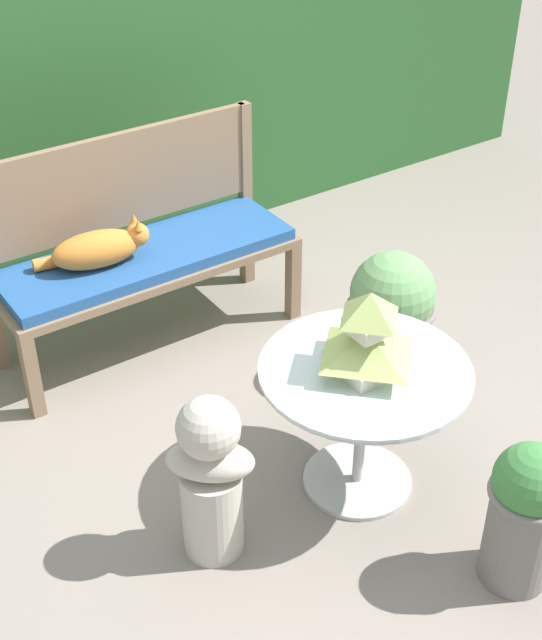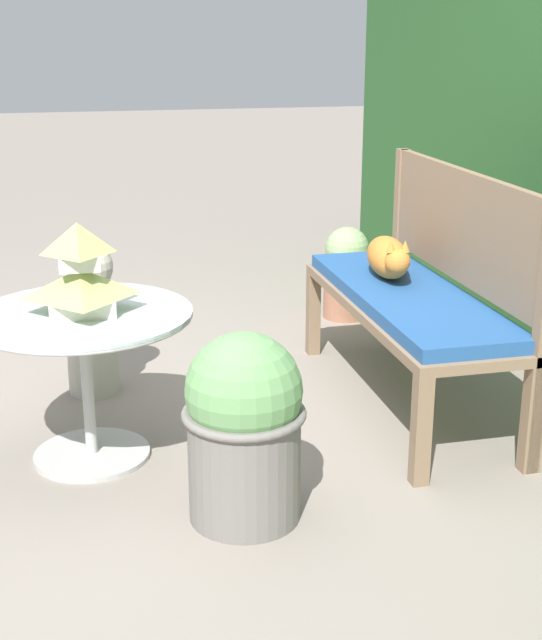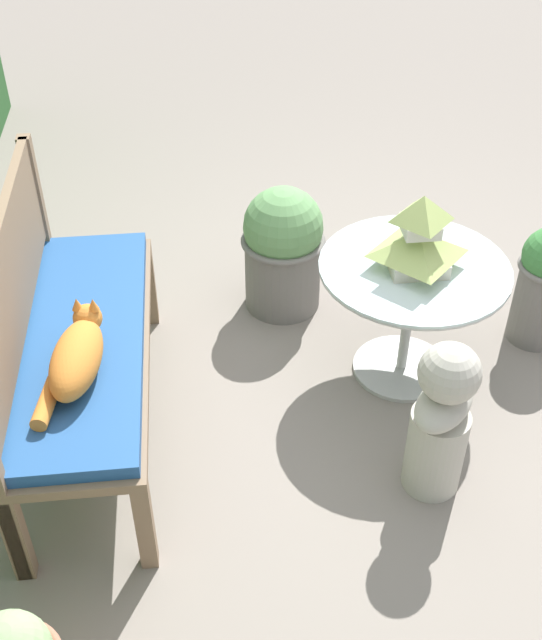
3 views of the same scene
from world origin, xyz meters
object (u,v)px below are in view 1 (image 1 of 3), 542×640
Objects in this scene: pagoda_birdhouse at (368,337)px; garden_bust at (211,476)px; potted_plant_table_near at (525,511)px; potted_plant_table_far at (391,317)px; cat at (98,248)px; garden_bench at (147,263)px; patio_table at (364,393)px.

pagoda_birdhouse is 0.48× the size of garden_bust.
potted_plant_table_far is at bearing 71.38° from potted_plant_table_near.
cat reaches higher than garden_bust.
garden_bench is 1.16m from potted_plant_table_far.
potted_plant_table_near is at bearing -0.87° from garden_bust.
garden_bench is 4.39× the size of pagoda_birdhouse.
cat reaches higher than patio_table.
potted_plant_table_near is at bearing -76.20° from patio_table.
garden_bench is 2.25× the size of potted_plant_table_far.
potted_plant_table_near is (0.38, -2.02, -0.12)m from garden_bench.
cat is at bearing 139.26° from potted_plant_table_far.
garden_bust is (-0.65, 0.04, -0.10)m from patio_table.
garden_bust is at bearing -108.71° from garden_bench.
cat is at bearing 108.28° from pagoda_birdhouse.
cat is at bearing -179.12° from garden_bench.
pagoda_birdhouse reaches higher than garden_bust.
garden_bench is 1.36m from patio_table.
cat is at bearing 108.28° from patio_table.
pagoda_birdhouse reaches higher than garden_bench.
potted_plant_table_near is (0.61, -2.02, -0.27)m from cat.
garden_bench is at bearing 131.53° from potted_plant_table_far.
potted_plant_table_far is at bearing 40.72° from pagoda_birdhouse.
garden_bust is at bearing 138.67° from potted_plant_table_near.
cat is 1.35m from potted_plant_table_far.
garden_bust is 1.16× the size of potted_plant_table_near.
patio_table is 0.75m from potted_plant_table_far.
potted_plant_table_near is (0.17, -0.68, -0.14)m from patio_table.
pagoda_birdhouse reaches higher than potted_plant_table_near.
patio_table is at bearing 103.80° from potted_plant_table_near.
potted_plant_table_near reaches higher than garden_bench.
pagoda_birdhouse reaches higher than cat.
cat reaches higher than potted_plant_table_near.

